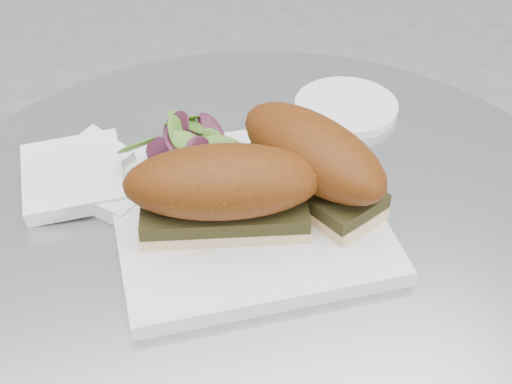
{
  "coord_description": "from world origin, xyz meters",
  "views": [
    {
      "loc": [
        -0.15,
        -0.47,
        1.19
      ],
      "look_at": [
        -0.0,
        0.02,
        0.77
      ],
      "focal_mm": 50.0,
      "sensor_mm": 36.0,
      "label": 1
    }
  ],
  "objects_px": {
    "sandwich_left": "(224,189)",
    "saucer": "(346,107)",
    "sandwich_right": "(312,159)",
    "plate": "(245,212)"
  },
  "relations": [
    {
      "from": "sandwich_left",
      "to": "sandwich_right",
      "type": "xyz_separation_m",
      "value": [
        0.09,
        0.02,
        -0.0
      ]
    },
    {
      "from": "plate",
      "to": "sandwich_left",
      "type": "relative_size",
      "value": 1.29
    },
    {
      "from": "sandwich_right",
      "to": "saucer",
      "type": "xyz_separation_m",
      "value": [
        0.1,
        0.15,
        -0.05
      ]
    },
    {
      "from": "sandwich_left",
      "to": "saucer",
      "type": "xyz_separation_m",
      "value": [
        0.19,
        0.17,
        -0.05
      ]
    },
    {
      "from": "sandwich_left",
      "to": "saucer",
      "type": "distance_m",
      "value": 0.26
    },
    {
      "from": "plate",
      "to": "sandwich_left",
      "type": "height_order",
      "value": "sandwich_left"
    },
    {
      "from": "sandwich_left",
      "to": "sandwich_right",
      "type": "bearing_deg",
      "value": 25.04
    },
    {
      "from": "saucer",
      "to": "plate",
      "type": "bearing_deg",
      "value": -138.16
    },
    {
      "from": "sandwich_left",
      "to": "sandwich_right",
      "type": "distance_m",
      "value": 0.09
    },
    {
      "from": "sandwich_right",
      "to": "saucer",
      "type": "distance_m",
      "value": 0.19
    }
  ]
}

